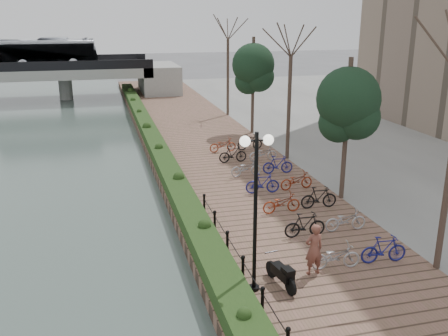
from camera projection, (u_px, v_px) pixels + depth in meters
name	position (u px, v px, depth m)	size (l,w,h in m)	color
promenade	(217.00, 160.00, 30.51)	(8.00, 75.00, 0.50)	brown
inland_pavement	(442.00, 144.00, 34.30)	(24.00, 75.00, 0.50)	slate
hedge	(156.00, 145.00, 31.85)	(1.10, 56.00, 0.60)	#1A3513
chain_fence	(252.00, 283.00, 15.36)	(0.10, 14.10, 0.70)	black
lamppost	(256.00, 180.00, 14.60)	(1.02, 0.32, 5.06)	black
motorcycle	(281.00, 273.00, 15.74)	(0.46, 1.49, 0.93)	black
pedestrian	(314.00, 249.00, 16.36)	(0.65, 0.43, 1.78)	brown
bicycle_parking	(279.00, 182.00, 24.29)	(2.40, 17.32, 1.00)	#ABABB0
street_trees	(312.00, 116.00, 25.98)	(3.20, 37.12, 6.80)	#382A21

